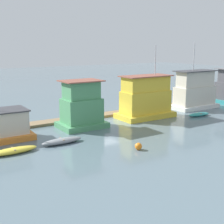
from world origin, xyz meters
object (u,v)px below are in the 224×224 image
(dinghy_yellow, at_px, (14,151))
(dinghy_grey, at_px, (62,141))
(houseboat_green, at_px, (82,107))
(houseboat_yellow, at_px, (146,99))
(buoy_orange, at_px, (138,146))
(houseboat_white, at_px, (195,92))
(dinghy_teal, at_px, (199,114))

(dinghy_yellow, xyz_separation_m, dinghy_grey, (4.62, 0.29, 0.01))
(houseboat_green, relative_size, houseboat_yellow, 0.58)
(buoy_orange, bearing_deg, houseboat_white, 29.89)
(dinghy_yellow, xyz_separation_m, buoy_orange, (9.58, -5.02, 0.07))
(dinghy_grey, bearing_deg, dinghy_yellow, -176.35)
(dinghy_teal, bearing_deg, houseboat_yellow, 152.96)
(dinghy_grey, height_order, buoy_orange, buoy_orange)
(houseboat_yellow, bearing_deg, dinghy_grey, -162.03)
(houseboat_yellow, relative_size, buoy_orange, 14.22)
(buoy_orange, bearing_deg, dinghy_grey, 133.05)
(houseboat_green, height_order, dinghy_yellow, houseboat_green)
(houseboat_white, height_order, dinghy_grey, houseboat_white)
(houseboat_green, height_order, houseboat_yellow, houseboat_yellow)
(houseboat_yellow, bearing_deg, buoy_orange, -131.44)
(houseboat_white, distance_m, dinghy_yellow, 28.77)
(dinghy_yellow, bearing_deg, dinghy_grey, 3.65)
(houseboat_yellow, distance_m, dinghy_grey, 14.40)
(houseboat_white, bearing_deg, dinghy_yellow, -168.67)
(houseboat_yellow, height_order, dinghy_teal, houseboat_yellow)
(houseboat_yellow, xyz_separation_m, dinghy_grey, (-13.54, -4.39, -2.19))
(houseboat_white, height_order, dinghy_teal, houseboat_white)
(dinghy_teal, bearing_deg, houseboat_green, 168.22)
(houseboat_yellow, height_order, dinghy_yellow, houseboat_yellow)
(houseboat_white, relative_size, buoy_orange, 14.83)
(houseboat_yellow, xyz_separation_m, buoy_orange, (-8.57, -9.71, -2.13))
(houseboat_green, xyz_separation_m, buoy_orange, (0.59, -9.70, -2.02))
(dinghy_grey, xyz_separation_m, dinghy_teal, (19.91, 1.14, -0.04))
(dinghy_grey, bearing_deg, dinghy_teal, 3.27)
(dinghy_yellow, bearing_deg, houseboat_white, 11.33)
(dinghy_grey, height_order, dinghy_teal, dinghy_grey)
(houseboat_yellow, height_order, dinghy_grey, houseboat_yellow)
(houseboat_green, height_order, houseboat_white, houseboat_white)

